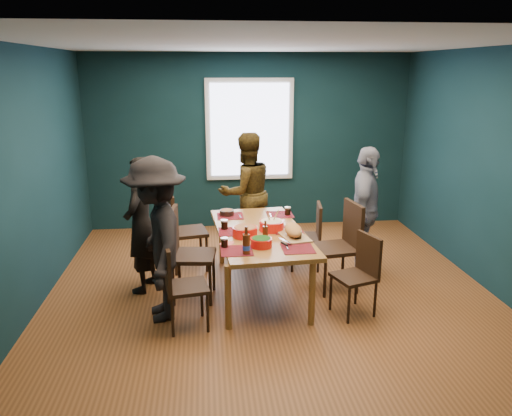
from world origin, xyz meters
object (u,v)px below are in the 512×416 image
(chair_left_near, at_px, (178,280))
(bowl_salad, at_px, (245,231))
(chair_right_near, at_px, (361,268))
(bowl_herbs, at_px, (261,242))
(chair_left_mid, at_px, (184,247))
(chair_right_far, at_px, (311,231))
(person_back, at_px, (246,193))
(dining_table, at_px, (261,237))
(person_far_left, at_px, (141,225))
(person_right, at_px, (365,211))
(chair_right_mid, at_px, (344,239))
(chair_left_far, at_px, (180,225))
(cutting_board, at_px, (293,231))
(person_near_left, at_px, (157,240))
(bowl_dumpling, at_px, (271,225))

(chair_left_near, relative_size, bowl_salad, 3.24)
(chair_right_near, relative_size, bowl_herbs, 3.82)
(chair_left_mid, relative_size, chair_right_near, 1.22)
(chair_right_far, distance_m, person_back, 1.12)
(dining_table, distance_m, chair_right_near, 1.17)
(person_far_left, bearing_deg, chair_left_near, 40.60)
(chair_left_near, relative_size, bowl_herbs, 3.95)
(dining_table, xyz_separation_m, person_far_left, (-1.33, 0.17, 0.13))
(chair_left_mid, bearing_deg, chair_left_near, -86.64)
(person_far_left, distance_m, person_right, 2.68)
(chair_right_mid, xyz_separation_m, person_far_left, (-2.27, 0.20, 0.18))
(chair_left_far, xyz_separation_m, chair_right_mid, (1.87, -0.76, 0.01))
(person_right, bearing_deg, cutting_board, 144.61)
(chair_right_near, distance_m, person_back, 2.26)
(chair_left_near, bearing_deg, bowl_salad, 31.29)
(chair_left_mid, height_order, person_far_left, person_far_left)
(chair_right_mid, relative_size, person_right, 0.65)
(chair_left_near, xyz_separation_m, person_near_left, (-0.21, 0.25, 0.32))
(chair_right_mid, relative_size, bowl_salad, 3.79)
(person_back, relative_size, bowl_dumpling, 5.95)
(person_far_left, xyz_separation_m, person_right, (2.66, 0.27, 0.02))
(chair_right_mid, xyz_separation_m, bowl_herbs, (-0.99, -0.47, 0.17))
(chair_left_near, distance_m, chair_right_near, 1.85)
(dining_table, xyz_separation_m, cutting_board, (0.33, -0.23, 0.13))
(person_back, distance_m, person_right, 1.66)
(dining_table, relative_size, chair_right_mid, 1.91)
(chair_left_far, xyz_separation_m, bowl_dumpling, (1.05, -0.71, 0.19))
(chair_right_mid, distance_m, chair_right_near, 0.62)
(chair_right_mid, bearing_deg, bowl_salad, 177.87)
(person_back, distance_m, person_near_left, 2.15)
(chair_right_near, bearing_deg, bowl_dumpling, 122.53)
(chair_right_near, xyz_separation_m, bowl_herbs, (-1.01, 0.14, 0.27))
(person_far_left, distance_m, cutting_board, 1.70)
(person_back, bearing_deg, person_near_left, 39.43)
(chair_right_mid, height_order, bowl_herbs, chair_right_mid)
(cutting_board, bearing_deg, chair_left_mid, 162.51)
(person_right, distance_m, person_near_left, 2.61)
(person_far_left, bearing_deg, chair_left_far, 160.16)
(bowl_herbs, xyz_separation_m, cutting_board, (0.38, 0.28, 0.01))
(person_far_left, bearing_deg, chair_right_far, 117.70)
(chair_left_near, distance_m, bowl_dumpling, 1.31)
(chair_left_mid, relative_size, bowl_herbs, 4.65)
(chair_right_far, bearing_deg, chair_left_near, -131.60)
(dining_table, distance_m, bowl_salad, 0.29)
(person_right, relative_size, bowl_salad, 5.87)
(dining_table, xyz_separation_m, chair_right_mid, (0.94, -0.04, -0.05))
(chair_right_far, relative_size, bowl_dumpling, 3.04)
(chair_left_mid, distance_m, bowl_herbs, 0.90)
(chair_left_near, relative_size, bowl_dumpling, 3.14)
(dining_table, bearing_deg, chair_right_mid, -6.96)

